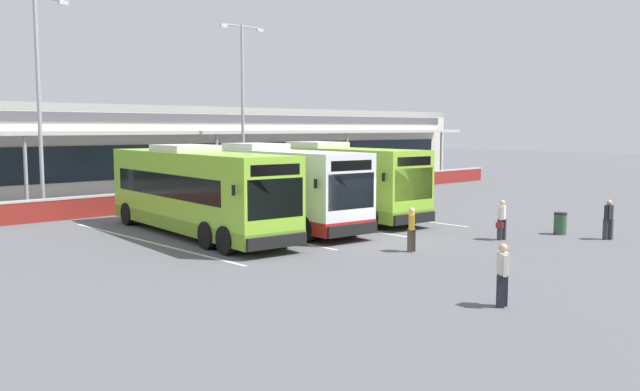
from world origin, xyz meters
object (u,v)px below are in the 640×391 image
coach_bus_leftmost (196,193)px  lamp_post_centre (243,100)px  coach_bus_left_centre (267,187)px  pedestrian_child (412,228)px  pedestrian_with_handbag (502,219)px  coach_bus_centre (329,181)px  lamp_post_west (38,91)px  pedestrian_in_dark_coat (608,218)px  pedestrian_near_bin (503,273)px  litter_bin (560,223)px

coach_bus_leftmost → lamp_post_centre: lamp_post_centre is taller
coach_bus_left_centre → pedestrian_child: 8.75m
coach_bus_left_centre → pedestrian_with_handbag: coach_bus_left_centre is taller
coach_bus_centre → lamp_post_west: 15.07m
lamp_post_west → lamp_post_centre: 13.06m
coach_bus_left_centre → pedestrian_in_dark_coat: (7.62, -12.46, -0.91)m
coach_bus_centre → pedestrian_with_handbag: size_ratio=7.62×
pedestrian_near_bin → lamp_post_centre: size_ratio=0.15×
coach_bus_centre → pedestrian_near_bin: bearing=-119.8°
litter_bin → coach_bus_left_centre: bearing=125.5°
lamp_post_centre → coach_bus_leftmost: bearing=-134.3°
coach_bus_centre → pedestrian_near_bin: size_ratio=7.62×
pedestrian_near_bin → lamp_post_west: lamp_post_west is taller
pedestrian_in_dark_coat → coach_bus_left_centre: bearing=121.4°
pedestrian_child → pedestrian_with_handbag: bearing=-10.3°
lamp_post_centre → lamp_post_west: bearing=-176.9°
coach_bus_centre → lamp_post_centre: (2.23, 10.20, 4.50)m
coach_bus_centre → pedestrian_with_handbag: coach_bus_centre is taller
coach_bus_left_centre → pedestrian_with_handbag: (4.42, -9.55, -0.93)m
coach_bus_left_centre → lamp_post_west: (-6.45, 9.92, 4.50)m
coach_bus_centre → pedestrian_in_dark_coat: coach_bus_centre is taller
lamp_post_west → pedestrian_child: bearing=-71.6°
pedestrian_near_bin → litter_bin: (11.94, 4.53, -0.41)m
coach_bus_centre → pedestrian_in_dark_coat: (3.26, -12.88, -0.91)m
coach_bus_centre → lamp_post_centre: 11.37m
coach_bus_leftmost → pedestrian_with_handbag: coach_bus_leftmost is taller
lamp_post_centre → litter_bin: bearing=-87.6°
pedestrian_child → pedestrian_near_bin: bearing=-123.7°
pedestrian_near_bin → lamp_post_centre: (11.06, 25.64, 5.42)m
lamp_post_centre → pedestrian_child: bearing=-109.5°
pedestrian_in_dark_coat → coach_bus_leftmost: bearing=132.8°
coach_bus_left_centre → coach_bus_leftmost: bearing=-179.0°
litter_bin → lamp_post_west: bearing=124.3°
pedestrian_in_dark_coat → lamp_post_west: bearing=122.2°
pedestrian_near_bin → lamp_post_west: bearing=94.5°
pedestrian_in_dark_coat → pedestrian_near_bin: 12.36m
coach_bus_leftmost → pedestrian_in_dark_coat: (11.48, -12.39, -0.91)m
pedestrian_child → coach_bus_leftmost: bearing=112.6°
coach_bus_left_centre → lamp_post_west: 12.66m
coach_bus_leftmost → litter_bin: 15.45m
coach_bus_leftmost → pedestrian_near_bin: size_ratio=7.62×
lamp_post_west → litter_bin: 25.38m
coach_bus_left_centre → litter_bin: 12.95m
pedestrian_in_dark_coat → lamp_post_centre: bearing=92.6°
lamp_post_west → coach_bus_centre: bearing=-41.3°
pedestrian_child → pedestrian_near_bin: same height
coach_bus_leftmost → coach_bus_centre: same height
pedestrian_child → pedestrian_near_bin: (-4.21, -6.32, 0.00)m
coach_bus_centre → pedestrian_child: (-4.61, -9.12, -0.91)m
pedestrian_in_dark_coat → lamp_post_west: (-14.07, 22.38, 5.42)m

